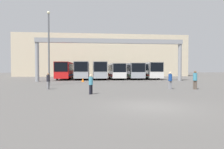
{
  "coord_description": "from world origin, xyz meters",
  "views": [
    {
      "loc": [
        -3.19,
        -10.28,
        2.0
      ],
      "look_at": [
        0.32,
        23.91,
        1.04
      ],
      "focal_mm": 32.0,
      "sensor_mm": 36.0,
      "label": 1
    }
  ],
  "objects_px": {
    "bus_slot_1": "(83,69)",
    "lamp_post": "(49,45)",
    "pedestrian_near_center": "(170,80)",
    "bus_slot_0": "(65,70)",
    "traffic_cone": "(83,80)",
    "bus_slot_3": "(116,70)",
    "bus_slot_2": "(99,69)",
    "pedestrian_near_right": "(195,79)",
    "bus_slot_5": "(148,70)",
    "pedestrian_far_center": "(91,84)",
    "pedestrian_mid_left": "(48,81)",
    "bus_slot_4": "(132,70)"
  },
  "relations": [
    {
      "from": "bus_slot_5",
      "to": "lamp_post",
      "type": "xyz_separation_m",
      "value": [
        -16.7,
        -14.57,
        3.04
      ]
    },
    {
      "from": "bus_slot_4",
      "to": "traffic_cone",
      "type": "xyz_separation_m",
      "value": [
        -9.51,
        -8.56,
        -1.48
      ]
    },
    {
      "from": "pedestrian_mid_left",
      "to": "traffic_cone",
      "type": "bearing_deg",
      "value": -170.34
    },
    {
      "from": "bus_slot_1",
      "to": "pedestrian_mid_left",
      "type": "distance_m",
      "value": 20.31
    },
    {
      "from": "bus_slot_5",
      "to": "traffic_cone",
      "type": "bearing_deg",
      "value": -145.83
    },
    {
      "from": "bus_slot_0",
      "to": "bus_slot_2",
      "type": "relative_size",
      "value": 1.0
    },
    {
      "from": "bus_slot_2",
      "to": "bus_slot_3",
      "type": "relative_size",
      "value": 1.09
    },
    {
      "from": "pedestrian_near_right",
      "to": "pedestrian_mid_left",
      "type": "xyz_separation_m",
      "value": [
        -14.29,
        1.54,
        -0.12
      ]
    },
    {
      "from": "bus_slot_0",
      "to": "pedestrian_mid_left",
      "type": "distance_m",
      "value": 19.7
    },
    {
      "from": "pedestrian_far_center",
      "to": "lamp_post",
      "type": "xyz_separation_m",
      "value": [
        -5.15,
        9.41,
        4.06
      ]
    },
    {
      "from": "pedestrian_near_center",
      "to": "pedestrian_mid_left",
      "type": "bearing_deg",
      "value": 1.82
    },
    {
      "from": "lamp_post",
      "to": "traffic_cone",
      "type": "bearing_deg",
      "value": 56.59
    },
    {
      "from": "bus_slot_4",
      "to": "bus_slot_5",
      "type": "xyz_separation_m",
      "value": [
        3.32,
        0.15,
        0.08
      ]
    },
    {
      "from": "bus_slot_0",
      "to": "bus_slot_4",
      "type": "xyz_separation_m",
      "value": [
        13.28,
        -0.09,
        -0.09
      ]
    },
    {
      "from": "pedestrian_near_right",
      "to": "bus_slot_5",
      "type": "bearing_deg",
      "value": -59.84
    },
    {
      "from": "bus_slot_1",
      "to": "pedestrian_far_center",
      "type": "xyz_separation_m",
      "value": [
        1.73,
        -24.4,
        -1.07
      ]
    },
    {
      "from": "bus_slot_3",
      "to": "pedestrian_far_center",
      "type": "height_order",
      "value": "bus_slot_3"
    },
    {
      "from": "bus_slot_0",
      "to": "pedestrian_far_center",
      "type": "height_order",
      "value": "bus_slot_0"
    },
    {
      "from": "bus_slot_4",
      "to": "lamp_post",
      "type": "height_order",
      "value": "lamp_post"
    },
    {
      "from": "bus_slot_1",
      "to": "bus_slot_3",
      "type": "xyz_separation_m",
      "value": [
        6.64,
        -0.94,
        -0.15
      ]
    },
    {
      "from": "bus_slot_0",
      "to": "pedestrian_near_center",
      "type": "distance_m",
      "value": 24.39
    },
    {
      "from": "bus_slot_0",
      "to": "pedestrian_mid_left",
      "type": "bearing_deg",
      "value": -87.43
    },
    {
      "from": "bus_slot_3",
      "to": "bus_slot_5",
      "type": "bearing_deg",
      "value": 4.49
    },
    {
      "from": "traffic_cone",
      "to": "bus_slot_2",
      "type": "bearing_deg",
      "value": 71.6
    },
    {
      "from": "lamp_post",
      "to": "pedestrian_near_center",
      "type": "bearing_deg",
      "value": -25.54
    },
    {
      "from": "bus_slot_1",
      "to": "bus_slot_4",
      "type": "distance_m",
      "value": 9.98
    },
    {
      "from": "bus_slot_2",
      "to": "bus_slot_5",
      "type": "xyz_separation_m",
      "value": [
        9.96,
        0.08,
        -0.04
      ]
    },
    {
      "from": "bus_slot_4",
      "to": "traffic_cone",
      "type": "height_order",
      "value": "bus_slot_4"
    },
    {
      "from": "bus_slot_2",
      "to": "pedestrian_near_right",
      "type": "bearing_deg",
      "value": -68.04
    },
    {
      "from": "pedestrian_mid_left",
      "to": "lamp_post",
      "type": "distance_m",
      "value": 6.61
    },
    {
      "from": "bus_slot_5",
      "to": "bus_slot_2",
      "type": "bearing_deg",
      "value": -179.55
    },
    {
      "from": "bus_slot_3",
      "to": "pedestrian_near_right",
      "type": "bearing_deg",
      "value": -75.88
    },
    {
      "from": "pedestrian_mid_left",
      "to": "pedestrian_near_right",
      "type": "bearing_deg",
      "value": 108.23
    },
    {
      "from": "bus_slot_0",
      "to": "bus_slot_5",
      "type": "height_order",
      "value": "bus_slot_0"
    },
    {
      "from": "pedestrian_near_center",
      "to": "bus_slot_3",
      "type": "bearing_deg",
      "value": -75.03
    },
    {
      "from": "bus_slot_3",
      "to": "bus_slot_4",
      "type": "bearing_deg",
      "value": 6.45
    },
    {
      "from": "bus_slot_1",
      "to": "lamp_post",
      "type": "xyz_separation_m",
      "value": [
        -3.42,
        -14.99,
        2.99
      ]
    },
    {
      "from": "pedestrian_near_right",
      "to": "pedestrian_mid_left",
      "type": "height_order",
      "value": "pedestrian_near_right"
    },
    {
      "from": "lamp_post",
      "to": "bus_slot_2",
      "type": "bearing_deg",
      "value": 65.07
    },
    {
      "from": "bus_slot_2",
      "to": "bus_slot_1",
      "type": "bearing_deg",
      "value": 171.56
    },
    {
      "from": "pedestrian_near_center",
      "to": "pedestrian_far_center",
      "type": "height_order",
      "value": "pedestrian_near_center"
    },
    {
      "from": "bus_slot_0",
      "to": "traffic_cone",
      "type": "bearing_deg",
      "value": -66.45
    },
    {
      "from": "pedestrian_far_center",
      "to": "bus_slot_4",
      "type": "bearing_deg",
      "value": -157.34
    },
    {
      "from": "bus_slot_5",
      "to": "bus_slot_1",
      "type": "bearing_deg",
      "value": 178.21
    },
    {
      "from": "pedestrian_near_center",
      "to": "lamp_post",
      "type": "distance_m",
      "value": 14.9
    },
    {
      "from": "bus_slot_5",
      "to": "traffic_cone",
      "type": "distance_m",
      "value": 15.59
    },
    {
      "from": "bus_slot_2",
      "to": "lamp_post",
      "type": "height_order",
      "value": "lamp_post"
    },
    {
      "from": "pedestrian_near_center",
      "to": "traffic_cone",
      "type": "bearing_deg",
      "value": -46.16
    },
    {
      "from": "bus_slot_3",
      "to": "pedestrian_mid_left",
      "type": "relative_size",
      "value": 6.33
    },
    {
      "from": "lamp_post",
      "to": "bus_slot_4",
      "type": "bearing_deg",
      "value": 47.16
    }
  ]
}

